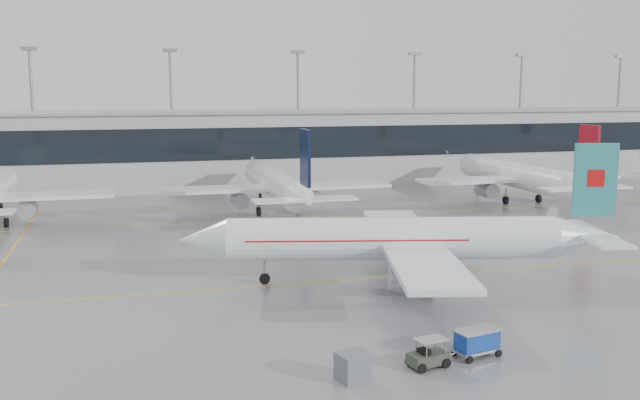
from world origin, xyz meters
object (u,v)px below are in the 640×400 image
object	(u,v)px
air_canada_jet	(407,239)
baggage_cart	(477,341)
baggage_tug	(428,357)
gse_unit	(352,367)

from	to	relation	value
air_canada_jet	baggage_cart	world-z (taller)	air_canada_jet
air_canada_jet	baggage_cart	size ratio (longest dim) A/B	12.19
baggage_tug	baggage_cart	xyz separation A→B (m)	(3.52, 0.77, 0.40)
air_canada_jet	baggage_tug	xyz separation A→B (m)	(-5.64, -17.33, -3.09)
baggage_cart	gse_unit	bearing A→B (deg)	177.80
baggage_cart	gse_unit	xyz separation A→B (m)	(-8.34, -1.48, -0.21)
baggage_cart	air_canada_jet	bearing A→B (deg)	70.43
baggage_cart	gse_unit	world-z (taller)	baggage_cart
air_canada_jet	gse_unit	distance (m)	21.06
air_canada_jet	baggage_cart	bearing A→B (deg)	95.75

